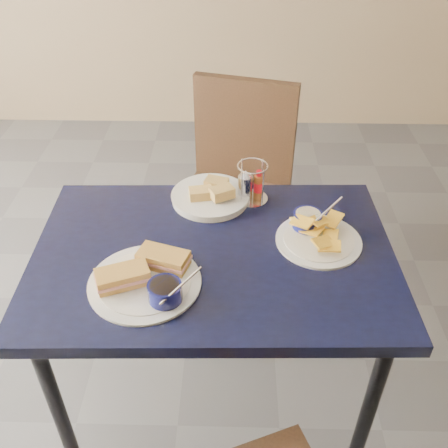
{
  "coord_description": "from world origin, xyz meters",
  "views": [
    {
      "loc": [
        0.2,
        -0.99,
        1.71
      ],
      "look_at": [
        0.17,
        0.16,
        0.82
      ],
      "focal_mm": 40.0,
      "sensor_mm": 36.0,
      "label": 1
    }
  ],
  "objects_px": {
    "chair_far": "(233,176)",
    "condiment_caddy": "(250,185)",
    "bread_basket": "(211,196)",
    "plantain_plate": "(315,232)",
    "sandwich_plate": "(148,277)",
    "dining_table": "(214,270)"
  },
  "relations": [
    {
      "from": "dining_table",
      "to": "condiment_caddy",
      "type": "xyz_separation_m",
      "value": [
        0.11,
        0.27,
        0.13
      ]
    },
    {
      "from": "chair_far",
      "to": "bread_basket",
      "type": "relative_size",
      "value": 3.67
    },
    {
      "from": "sandwich_plate",
      "to": "bread_basket",
      "type": "bearing_deg",
      "value": 69.13
    },
    {
      "from": "chair_far",
      "to": "bread_basket",
      "type": "distance_m",
      "value": 0.55
    },
    {
      "from": "chair_far",
      "to": "bread_basket",
      "type": "xyz_separation_m",
      "value": [
        -0.07,
        -0.49,
        0.23
      ]
    },
    {
      "from": "chair_far",
      "to": "condiment_caddy",
      "type": "height_order",
      "value": "chair_far"
    },
    {
      "from": "sandwich_plate",
      "to": "chair_far",
      "type": "bearing_deg",
      "value": 76.02
    },
    {
      "from": "dining_table",
      "to": "sandwich_plate",
      "type": "height_order",
      "value": "sandwich_plate"
    },
    {
      "from": "dining_table",
      "to": "chair_far",
      "type": "bearing_deg",
      "value": 86.17
    },
    {
      "from": "sandwich_plate",
      "to": "condiment_caddy",
      "type": "height_order",
      "value": "condiment_caddy"
    },
    {
      "from": "bread_basket",
      "to": "condiment_caddy",
      "type": "height_order",
      "value": "condiment_caddy"
    },
    {
      "from": "bread_basket",
      "to": "condiment_caddy",
      "type": "relative_size",
      "value": 1.89
    },
    {
      "from": "sandwich_plate",
      "to": "bread_basket",
      "type": "height_order",
      "value": "sandwich_plate"
    },
    {
      "from": "chair_far",
      "to": "condiment_caddy",
      "type": "distance_m",
      "value": 0.55
    },
    {
      "from": "dining_table",
      "to": "condiment_caddy",
      "type": "bearing_deg",
      "value": 67.52
    },
    {
      "from": "plantain_plate",
      "to": "bread_basket",
      "type": "relative_size",
      "value": 1.0
    },
    {
      "from": "sandwich_plate",
      "to": "plantain_plate",
      "type": "distance_m",
      "value": 0.52
    },
    {
      "from": "chair_far",
      "to": "plantain_plate",
      "type": "xyz_separation_m",
      "value": [
        0.25,
        -0.68,
        0.23
      ]
    },
    {
      "from": "chair_far",
      "to": "condiment_caddy",
      "type": "bearing_deg",
      "value": -82.73
    },
    {
      "from": "chair_far",
      "to": "sandwich_plate",
      "type": "bearing_deg",
      "value": -103.98
    },
    {
      "from": "bread_basket",
      "to": "plantain_plate",
      "type": "bearing_deg",
      "value": -30.22
    },
    {
      "from": "dining_table",
      "to": "bread_basket",
      "type": "relative_size",
      "value": 4.21
    }
  ]
}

